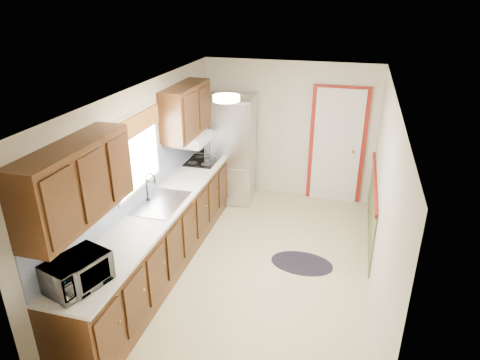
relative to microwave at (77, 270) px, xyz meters
The scene contains 8 objects.
room_shell 2.29m from the microwave, 58.39° to the left, with size 3.20×5.20×2.52m.
kitchen_run 1.69m from the microwave, 91.22° to the left, with size 0.63×4.00×2.20m.
back_wall_trim 4.71m from the microwave, 62.21° to the left, with size 1.12×2.30×2.08m.
ceiling_fixture 2.32m from the microwave, 62.78° to the left, with size 0.30×0.30×0.06m, color #FFD88C.
microwave is the anchor object (origin of this frame).
refrigerator 4.01m from the microwave, 85.91° to the left, with size 0.83×0.80×1.86m.
rug 3.10m from the microwave, 51.48° to the left, with size 0.86×0.55×0.01m, color black.
cooktop 3.29m from the microwave, 89.83° to the left, with size 0.46×0.56×0.02m, color black.
Camera 1 is at (1.08, -4.66, 3.44)m, focal length 32.00 mm.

